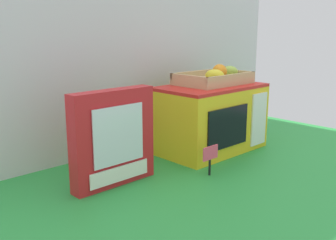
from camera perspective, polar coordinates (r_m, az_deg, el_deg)
The scene contains 6 objects.
ground_plane at distance 1.47m, azimuth 2.91°, elevation -5.74°, with size 1.70×1.70×0.00m, color green.
display_back_panel at distance 1.60m, azimuth -4.45°, elevation 9.95°, with size 1.61×0.03×0.77m, color silver.
toy_microwave at distance 1.56m, azimuth 6.11°, elevation 0.28°, with size 0.42×0.26×0.26m.
food_groups_crate at distance 1.57m, azimuth 6.79°, elevation 5.98°, with size 0.29×0.19×0.08m.
cookie_set_box at distance 1.21m, azimuth -7.80°, elevation -2.65°, with size 0.28×0.05×0.30m.
price_sign at distance 1.30m, azimuth 6.10°, elevation -5.17°, with size 0.07×0.01×0.10m.
Camera 1 is at (-1.01, -0.95, 0.47)m, focal length 42.39 mm.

